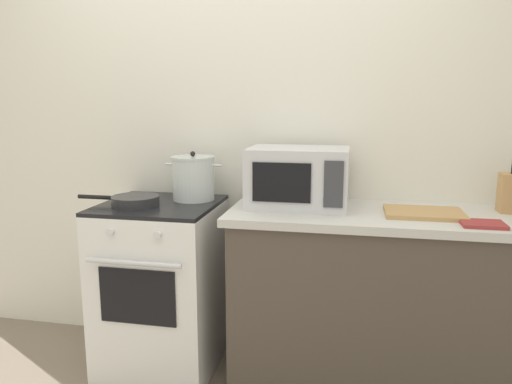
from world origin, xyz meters
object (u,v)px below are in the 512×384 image
Objects in this scene: microwave at (298,177)px; oven_mitt at (483,224)px; stove at (162,286)px; cutting_board at (424,213)px; stock_pot at (193,178)px; frying_pan at (134,201)px.

oven_mitt is at bearing -16.01° from microwave.
microwave is (0.73, 0.08, 0.61)m from stove.
microwave is 0.87m from oven_mitt.
microwave is at bearing 172.68° from cutting_board.
cutting_board reaches higher than oven_mitt.
cutting_board is (1.34, 0.00, 0.47)m from stove.
stock_pot is at bearing 175.11° from microwave.
stock_pot is at bearing 38.90° from frying_pan.
microwave is at bearing 163.99° from oven_mitt.
cutting_board is at bearing 0.05° from stove.
frying_pan is (-0.10, -0.08, 0.48)m from stove.
stove is at bearing -179.95° from cutting_board.
stock_pot is at bearing 173.87° from cutting_board.
frying_pan reaches higher than oven_mitt.
oven_mitt is at bearing -5.82° from stove.
cutting_board is (1.44, 0.08, -0.02)m from frying_pan.
oven_mitt is (1.56, -0.16, 0.47)m from stove.
cutting_board is 0.27m from oven_mitt.
frying_pan is 0.85m from microwave.
frying_pan is (-0.25, -0.20, -0.09)m from stock_pot.
frying_pan reaches higher than stove.
stove is 1.84× the size of microwave.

